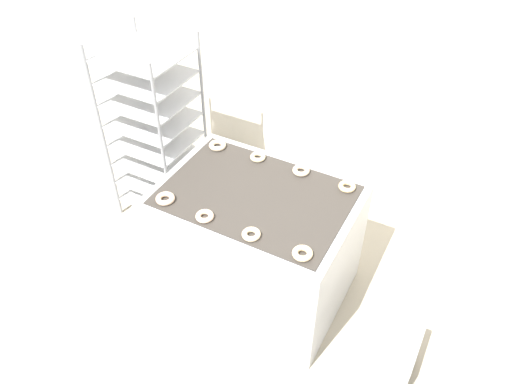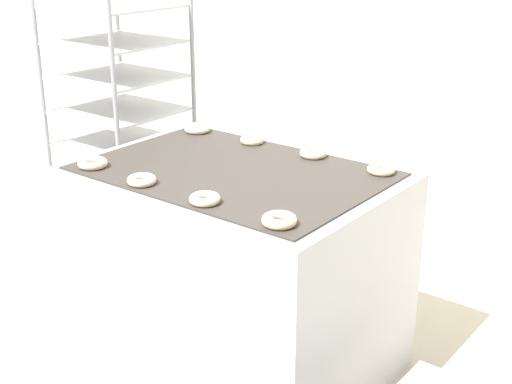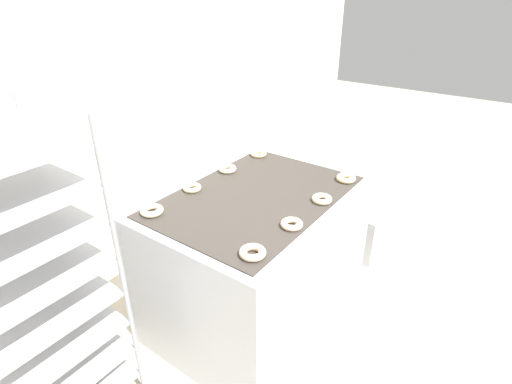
{
  "view_description": "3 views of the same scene",
  "coord_description": "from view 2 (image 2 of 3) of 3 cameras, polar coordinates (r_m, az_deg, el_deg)",
  "views": [
    {
      "loc": [
        1.13,
        -1.39,
        2.95
      ],
      "look_at": [
        0.0,
        0.71,
        0.9
      ],
      "focal_mm": 35.0,
      "sensor_mm": 36.0,
      "label": 1
    },
    {
      "loc": [
        1.72,
        -1.36,
        1.81
      ],
      "look_at": [
        0.0,
        0.86,
        0.74
      ],
      "focal_mm": 50.0,
      "sensor_mm": 36.0,
      "label": 2
    },
    {
      "loc": [
        -1.62,
        -0.46,
        1.94
      ],
      "look_at": [
        0.0,
        0.71,
        0.9
      ],
      "focal_mm": 28.0,
      "sensor_mm": 36.0,
      "label": 3
    }
  ],
  "objects": [
    {
      "name": "baking_rack_cart",
      "position": [
        3.9,
        -10.74,
        5.13
      ],
      "size": [
        0.59,
        0.57,
        1.53
      ],
      "color": "gray",
      "rests_on": "ground_plane"
    },
    {
      "name": "donut_near_left",
      "position": [
        2.94,
        -12.95,
        2.26
      ],
      "size": [
        0.12,
        0.12,
        0.03
      ],
      "primitive_type": "torus",
      "color": "beige",
      "rests_on": "fryer_machine"
    },
    {
      "name": "donut_near_midleft",
      "position": [
        2.72,
        -9.13,
        0.95
      ],
      "size": [
        0.11,
        0.11,
        0.03
      ],
      "primitive_type": "torus",
      "color": "beige",
      "rests_on": "fryer_machine"
    },
    {
      "name": "donut_near_midright",
      "position": [
        2.51,
        -4.12,
        -0.55
      ],
      "size": [
        0.11,
        0.11,
        0.03
      ],
      "primitive_type": "torus",
      "color": "beige",
      "rests_on": "fryer_machine"
    },
    {
      "name": "donut_far_midleft",
      "position": [
        3.19,
        -0.31,
        4.19
      ],
      "size": [
        0.11,
        0.11,
        0.03
      ],
      "primitive_type": "torus",
      "color": "beige",
      "rests_on": "fryer_machine"
    },
    {
      "name": "donut_far_left",
      "position": [
        3.37,
        -4.72,
        5.08
      ],
      "size": [
        0.12,
        0.12,
        0.03
      ],
      "primitive_type": "torus",
      "color": "beige",
      "rests_on": "fryer_machine"
    },
    {
      "name": "donut_far_right",
      "position": [
        2.84,
        9.99,
        1.8
      ],
      "size": [
        0.11,
        0.11,
        0.03
      ],
      "primitive_type": "torus",
      "color": "beige",
      "rests_on": "fryer_machine"
    },
    {
      "name": "donut_near_right",
      "position": [
        2.32,
        1.87,
        -2.26
      ],
      "size": [
        0.12,
        0.12,
        0.04
      ],
      "primitive_type": "torus",
      "color": "beige",
      "rests_on": "fryer_machine"
    },
    {
      "name": "donut_far_midright",
      "position": [
        3.01,
        4.6,
        3.13
      ],
      "size": [
        0.12,
        0.12,
        0.03
      ],
      "primitive_type": "torus",
      "color": "beige",
      "rests_on": "fryer_machine"
    },
    {
      "name": "wall_back",
      "position": [
        3.91,
        11.86,
        14.37
      ],
      "size": [
        8.0,
        0.05,
        2.8
      ],
      "color": "silver",
      "rests_on": "ground_plane"
    },
    {
      "name": "fryer_machine",
      "position": [
        3.02,
        -1.76,
        -6.19
      ],
      "size": [
        1.26,
        0.92,
        0.88
      ],
      "color": "#B7BABF",
      "rests_on": "ground_plane"
    }
  ]
}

